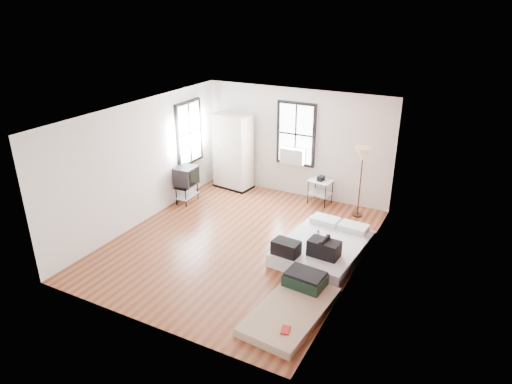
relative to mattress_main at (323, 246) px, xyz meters
The scene contains 8 objects.
ground 1.79m from the mattress_main, 168.42° to the right, with size 6.00×6.00×0.00m, color #592817.
room_shell 2.17m from the mattress_main, behind, with size 5.02×6.02×2.80m.
mattress_main is the anchor object (origin of this frame).
mattress_bare 1.92m from the mattress_main, 84.07° to the right, with size 1.15×1.96×0.41m.
wardrobe 4.20m from the mattress_main, 146.15° to the left, with size 1.10×0.72×2.04m.
side_table 2.56m from the mattress_main, 111.46° to the left, with size 0.61×0.52×0.73m.
floor_lamp 2.47m from the mattress_main, 86.48° to the left, with size 0.37×0.37×1.71m.
tv_stand 4.08m from the mattress_main, 167.59° to the left, with size 0.50×0.69×0.95m.
Camera 1 is at (4.27, -7.42, 4.83)m, focal length 32.00 mm.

